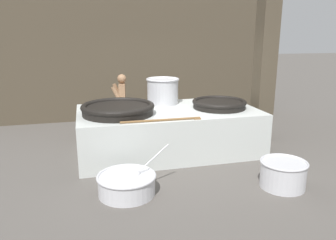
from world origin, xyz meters
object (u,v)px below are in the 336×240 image
Objects in this scene: giant_wok_near at (118,109)px; cook at (122,103)px; stock_pot at (163,90)px; prep_bowl_vegetables at (127,183)px; prep_bowl_meat at (283,173)px; giant_wok_far at (219,104)px.

cook reaches higher than giant_wok_near.
giant_wok_near is at bearing 89.19° from cook.
stock_pot reaches higher than prep_bowl_vegetables.
giant_wok_near is 1.42m from cook.
stock_pot reaches higher than prep_bowl_meat.
prep_bowl_meat is at bearing 131.46° from cook.
cook is 2.98m from prep_bowl_vegetables.
prep_bowl_vegetables is 2.42m from prep_bowl_meat.
stock_pot reaches higher than giant_wok_near.
giant_wok_far is at bearing -35.01° from stock_pot.
stock_pot is (1.04, 0.74, 0.18)m from giant_wok_near.
prep_bowl_vegetables is at bearing -143.71° from giant_wok_far.
prep_bowl_vegetables is at bearing -92.34° from giant_wok_near.
stock_pot is at bearing 144.99° from giant_wok_far.
cook is (-0.80, 0.65, -0.37)m from stock_pot.
prep_bowl_vegetables is at bearing 171.14° from prep_bowl_meat.
giant_wok_far is at bearing 152.09° from cook.
giant_wok_near is 1.94× the size of stock_pot.
giant_wok_far is at bearing 0.85° from giant_wok_near.
giant_wok_near is 2.04m from giant_wok_far.
prep_bowl_vegetables is (-2.11, -1.55, -0.78)m from giant_wok_far.
giant_wok_far reaches higher than prep_bowl_vegetables.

